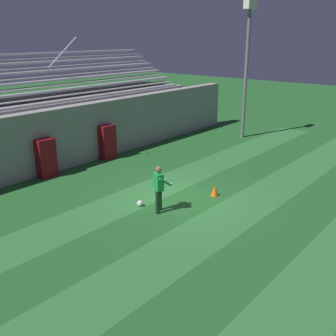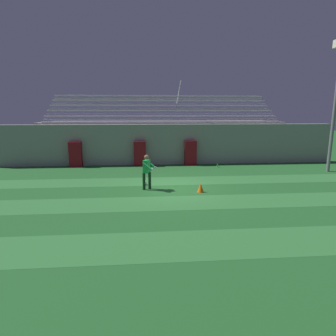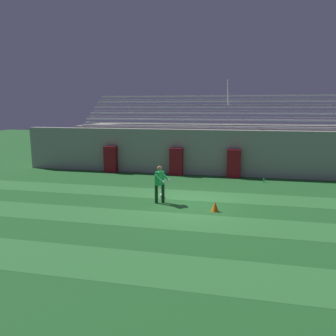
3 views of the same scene
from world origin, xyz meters
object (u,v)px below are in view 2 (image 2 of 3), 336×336
at_px(traffic_cone, 201,188).
at_px(soccer_ball, 145,183).
at_px(goalkeeper, 147,170).
at_px(padding_pillar_gate_right, 190,153).
at_px(padding_pillar_gate_left, 140,154).
at_px(water_bottle, 218,165).
at_px(padding_pillar_far_left, 76,154).

bearing_deg(traffic_cone, soccer_ball, 149.63).
xyz_separation_m(goalkeeper, soccer_ball, (-0.11, 0.83, -0.84)).
relative_size(padding_pillar_gate_right, soccer_ball, 7.65).
relative_size(padding_pillar_gate_left, water_bottle, 7.01).
bearing_deg(goalkeeper, padding_pillar_gate_right, 63.35).
bearing_deg(padding_pillar_gate_right, goalkeeper, -116.65).
relative_size(goalkeeper, traffic_cone, 3.98).
distance_m(padding_pillar_gate_left, traffic_cone, 7.42).
xyz_separation_m(padding_pillar_gate_right, goalkeeper, (-3.08, -6.13, 0.11)).
bearing_deg(soccer_ball, traffic_cone, -30.37).
distance_m(padding_pillar_gate_right, goalkeeper, 6.86).
xyz_separation_m(padding_pillar_far_left, water_bottle, (9.52, -0.99, -0.72)).
relative_size(padding_pillar_gate_right, traffic_cone, 4.01).
height_order(goalkeeper, soccer_ball, goalkeeper).
bearing_deg(water_bottle, traffic_cone, -111.67).
distance_m(goalkeeper, traffic_cone, 2.65).
xyz_separation_m(goalkeeper, traffic_cone, (2.46, -0.68, -0.74)).
relative_size(padding_pillar_gate_right, water_bottle, 7.01).
distance_m(padding_pillar_far_left, soccer_ball, 7.08).
height_order(padding_pillar_gate_left, padding_pillar_gate_right, same).
xyz_separation_m(padding_pillar_far_left, traffic_cone, (7.21, -6.80, -0.63)).
height_order(padding_pillar_gate_left, padding_pillar_far_left, same).
distance_m(goalkeeper, soccer_ball, 1.19).
bearing_deg(padding_pillar_gate_right, padding_pillar_gate_left, 180.00).
bearing_deg(goalkeeper, padding_pillar_gate_left, 94.00).
distance_m(padding_pillar_gate_left, goalkeeper, 6.14).
bearing_deg(padding_pillar_gate_right, water_bottle, -30.26).
relative_size(padding_pillar_far_left, traffic_cone, 4.01).
bearing_deg(goalkeeper, water_bottle, 47.17).
bearing_deg(soccer_ball, padding_pillar_gate_right, 58.99).
xyz_separation_m(padding_pillar_gate_left, goalkeeper, (0.43, -6.13, 0.11)).
height_order(goalkeeper, traffic_cone, goalkeeper).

